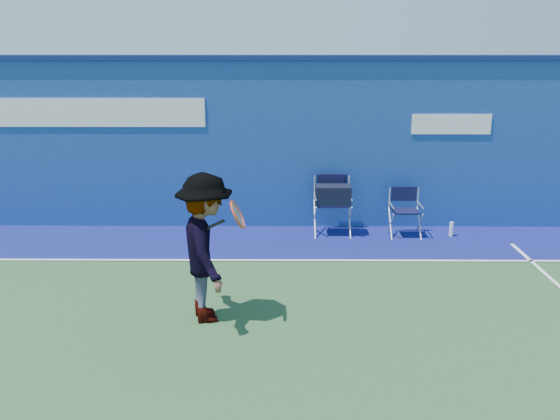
{
  "coord_description": "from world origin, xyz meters",
  "views": [
    {
      "loc": [
        0.64,
        -5.48,
        3.3
      ],
      "look_at": [
        0.59,
        2.6,
        1.0
      ],
      "focal_mm": 38.0,
      "sensor_mm": 36.0,
      "label": 1
    }
  ],
  "objects_px": {
    "directors_chair_right": "(405,222)",
    "water_bottle": "(451,229)",
    "tennis_player": "(206,248)",
    "directors_chair_left": "(332,210)"
  },
  "relations": [
    {
      "from": "directors_chair_right",
      "to": "water_bottle",
      "type": "xyz_separation_m",
      "value": [
        0.82,
        -0.02,
        -0.13
      ]
    },
    {
      "from": "water_bottle",
      "to": "tennis_player",
      "type": "xyz_separation_m",
      "value": [
        -3.88,
        -3.22,
        0.78
      ]
    },
    {
      "from": "directors_chair_left",
      "to": "water_bottle",
      "type": "bearing_deg",
      "value": -3.66
    },
    {
      "from": "directors_chair_left",
      "to": "tennis_player",
      "type": "xyz_separation_m",
      "value": [
        -1.79,
        -3.35,
        0.47
      ]
    },
    {
      "from": "water_bottle",
      "to": "tennis_player",
      "type": "height_order",
      "value": "tennis_player"
    },
    {
      "from": "water_bottle",
      "to": "tennis_player",
      "type": "relative_size",
      "value": 0.14
    },
    {
      "from": "directors_chair_left",
      "to": "tennis_player",
      "type": "bearing_deg",
      "value": -118.17
    },
    {
      "from": "directors_chair_right",
      "to": "tennis_player",
      "type": "bearing_deg",
      "value": -133.4
    },
    {
      "from": "directors_chair_left",
      "to": "water_bottle",
      "type": "relative_size",
      "value": 3.95
    },
    {
      "from": "water_bottle",
      "to": "tennis_player",
      "type": "bearing_deg",
      "value": -140.33
    }
  ]
}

